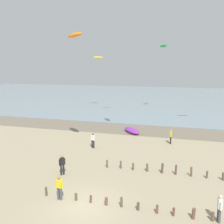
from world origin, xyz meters
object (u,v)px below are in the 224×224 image
Objects in this scene: grounded_kite at (132,130)px; kite_aloft_7 at (163,46)px; kite_aloft_3 at (75,35)px; person_far_down_beach at (62,164)px; kite_aloft_0 at (98,57)px; person_mid_beach at (59,187)px; person_by_waterline at (220,208)px; person_right_flank at (93,140)px; person_left_flank at (171,136)px.

kite_aloft_7 is at bearing -48.14° from grounded_kite.
grounded_kite is 1.19× the size of kite_aloft_3.
person_far_down_beach is 34.26m from kite_aloft_0.
person_mid_beach is 1.00× the size of person_by_waterline.
kite_aloft_0 is (-7.66, 24.74, 9.81)m from person_right_flank.
person_left_flank and person_far_down_beach have the same top height.
person_far_down_beach is (-1.63, 3.63, 0.00)m from person_mid_beach.
person_by_waterline is at bearing 165.68° from grounded_kite.
grounded_kite is 1.16× the size of kite_aloft_7.
person_by_waterline is 1.00× the size of person_left_flank.
kite_aloft_3 reaches higher than person_left_flank.
kite_aloft_3 is at bearing 106.32° from person_mid_beach.
kite_aloft_3 is (-9.54, -5.17, 11.10)m from person_left_flank.
grounded_kite is 22.07m from kite_aloft_7.
person_right_flank is at bearing 89.12° from person_far_down_beach.
person_by_waterline is (10.12, 0.29, 0.00)m from person_mid_beach.
kite_aloft_3 is at bearing 144.49° from person_by_waterline.
kite_aloft_7 is at bearing 97.45° from person_left_flank.
kite_aloft_7 is at bearing 128.28° from kite_aloft_0.
person_mid_beach is at bearing -82.02° from person_right_flank.
kite_aloft_0 reaches higher than person_right_flank.
grounded_kite is at bearing -73.30° from kite_aloft_3.
person_by_waterline is 14.76m from person_left_flank.
person_by_waterline is at bearing -15.86° from person_far_down_beach.
person_by_waterline is 41.39m from kite_aloft_0.
person_left_flank reaches higher than grounded_kite.
kite_aloft_3 is (-2.78, 9.50, 11.10)m from person_mid_beach.
kite_aloft_0 is at bearing -8.85° from grounded_kite.
person_by_waterline is at bearing -172.84° from kite_aloft_3.
person_right_flank is 7.20m from person_far_down_beach.
person_right_flank is 28.55m from kite_aloft_7.
kite_aloft_3 is (-4.22, -8.66, 11.68)m from grounded_kite.
grounded_kite is at bearing 7.86° from kite_aloft_7.
person_left_flank is at bearing 23.22° from kite_aloft_7.
person_mid_beach is 1.00× the size of person_right_flank.
person_mid_beach is 14.87m from kite_aloft_3.
kite_aloft_7 is at bearing 80.29° from person_far_down_beach.
person_right_flank is at bearing 117.81° from grounded_kite.
person_right_flank is 0.58× the size of kite_aloft_7.
person_by_waterline is 38.33m from kite_aloft_7.
person_far_down_beach is (-11.75, 3.34, 0.00)m from person_by_waterline.
kite_aloft_7 reaches higher than person_left_flank.
kite_aloft_0 is 0.88× the size of kite_aloft_3.
person_mid_beach is at bearing -178.35° from person_by_waterline.
person_left_flank is 0.50× the size of grounded_kite.
kite_aloft_0 is (-7.55, 31.94, 9.81)m from person_far_down_beach.
person_right_flank is 0.60× the size of kite_aloft_3.
kite_aloft_3 is (-1.15, 5.87, 11.10)m from person_far_down_beach.
kite_aloft_7 is (5.46, 25.36, 11.91)m from person_right_flank.
person_mid_beach is 38.31m from kite_aloft_7.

